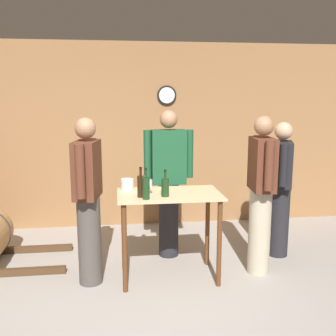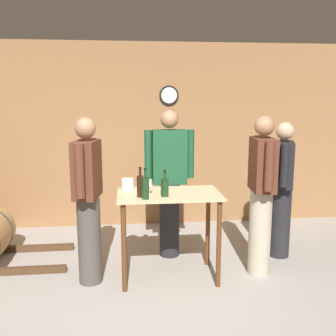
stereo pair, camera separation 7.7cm
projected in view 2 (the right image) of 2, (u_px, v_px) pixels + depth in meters
ground_plane at (152, 316)px, 3.51m from camera, size 14.00×14.00×0.00m
back_wall at (139, 136)px, 5.81m from camera, size 8.40×0.08×2.70m
tasting_table at (169, 211)px, 4.14m from camera, size 1.08×0.65×0.94m
wine_bottle_far_left at (140, 186)px, 3.93m from camera, size 0.07×0.07×0.31m
wine_bottle_left at (145, 187)px, 3.85m from camera, size 0.07×0.07×0.31m
wine_bottle_center at (165, 187)px, 3.96m from camera, size 0.08×0.08×0.27m
wine_glass_near_left at (144, 180)px, 4.28m from camera, size 0.06×0.06×0.14m
wine_glass_near_center at (149, 184)px, 4.03m from camera, size 0.06×0.06×0.15m
ice_bucket at (127, 184)px, 4.24m from camera, size 0.14×0.14×0.12m
person_host at (169, 180)px, 4.69m from camera, size 0.59×0.24×1.78m
person_visitor_with_scarf at (282, 187)px, 4.69m from camera, size 0.34×0.56×1.64m
person_visitor_bearded at (88, 198)px, 4.00m from camera, size 0.29×0.58×1.73m
person_visitor_near_door at (262, 192)px, 4.21m from camera, size 0.25×0.59×1.73m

